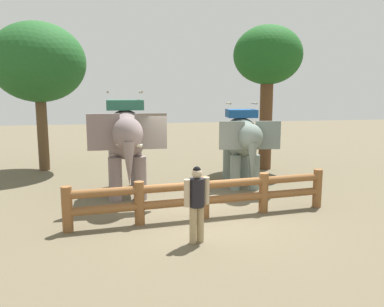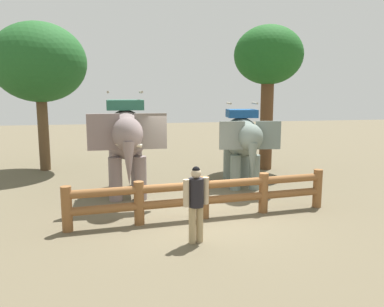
{
  "view_description": "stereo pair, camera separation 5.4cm",
  "coord_description": "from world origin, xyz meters",
  "px_view_note": "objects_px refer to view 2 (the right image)",
  "views": [
    {
      "loc": [
        -2.2,
        -9.06,
        3.13
      ],
      "look_at": [
        0.0,
        1.49,
        1.4
      ],
      "focal_mm": 35.85,
      "sensor_mm": 36.0,
      "label": 1
    },
    {
      "loc": [
        -2.14,
        -9.08,
        3.13
      ],
      "look_at": [
        0.0,
        1.49,
        1.4
      ],
      "focal_mm": 35.85,
      "sensor_mm": 36.0,
      "label": 2
    }
  ],
  "objects_px": {
    "log_fence": "(204,195)",
    "tree_far_left": "(268,59)",
    "elephant_near_left": "(126,137)",
    "tourist_woman_in_black": "(196,199)",
    "elephant_center": "(242,139)",
    "tree_back_center": "(39,63)"
  },
  "relations": [
    {
      "from": "elephant_near_left",
      "to": "log_fence",
      "type": "bearing_deg",
      "value": -55.8
    },
    {
      "from": "elephant_center",
      "to": "tree_far_left",
      "type": "bearing_deg",
      "value": 53.39
    },
    {
      "from": "elephant_center",
      "to": "tree_far_left",
      "type": "distance_m",
      "value": 4.26
    },
    {
      "from": "log_fence",
      "to": "tourist_woman_in_black",
      "type": "bearing_deg",
      "value": -109.5
    },
    {
      "from": "elephant_center",
      "to": "tree_back_center",
      "type": "bearing_deg",
      "value": 149.5
    },
    {
      "from": "log_fence",
      "to": "tourist_woman_in_black",
      "type": "xyz_separation_m",
      "value": [
        -0.54,
        -1.51,
        0.34
      ]
    },
    {
      "from": "elephant_near_left",
      "to": "tourist_woman_in_black",
      "type": "distance_m",
      "value": 4.45
    },
    {
      "from": "elephant_center",
      "to": "tree_far_left",
      "type": "xyz_separation_m",
      "value": [
        1.88,
        2.53,
        2.86
      ]
    },
    {
      "from": "elephant_center",
      "to": "tree_back_center",
      "type": "distance_m",
      "value": 8.53
    },
    {
      "from": "log_fence",
      "to": "tree_far_left",
      "type": "relative_size",
      "value": 1.18
    },
    {
      "from": "elephant_near_left",
      "to": "elephant_center",
      "type": "xyz_separation_m",
      "value": [
        3.83,
        0.41,
        -0.21
      ]
    },
    {
      "from": "log_fence",
      "to": "tourist_woman_in_black",
      "type": "height_order",
      "value": "tourist_woman_in_black"
    },
    {
      "from": "elephant_near_left",
      "to": "tourist_woman_in_black",
      "type": "bearing_deg",
      "value": -73.03
    },
    {
      "from": "tourist_woman_in_black",
      "to": "elephant_center",
      "type": "bearing_deg",
      "value": 60.85
    },
    {
      "from": "tree_far_left",
      "to": "tree_back_center",
      "type": "bearing_deg",
      "value": 169.9
    },
    {
      "from": "elephant_near_left",
      "to": "elephant_center",
      "type": "distance_m",
      "value": 3.86
    },
    {
      "from": "elephant_center",
      "to": "tree_back_center",
      "type": "relative_size",
      "value": 0.57
    },
    {
      "from": "tree_far_left",
      "to": "tourist_woman_in_black",
      "type": "bearing_deg",
      "value": -121.95
    },
    {
      "from": "tree_back_center",
      "to": "log_fence",
      "type": "bearing_deg",
      "value": -55.43
    },
    {
      "from": "log_fence",
      "to": "elephant_center",
      "type": "relative_size",
      "value": 2.04
    },
    {
      "from": "log_fence",
      "to": "elephant_near_left",
      "type": "bearing_deg",
      "value": 124.2
    },
    {
      "from": "tree_back_center",
      "to": "tourist_woman_in_black",
      "type": "bearing_deg",
      "value": -63.08
    }
  ]
}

